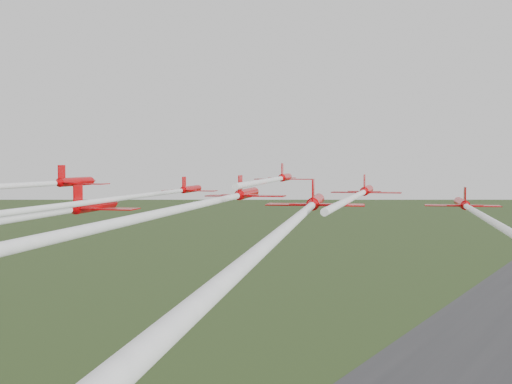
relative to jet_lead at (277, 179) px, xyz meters
The scene contains 9 objects.
runway 195.84m from the jet_lead, 90.19° to the left, with size 38.00×900.00×0.04m, color #333336.
jet_lead is the anchor object (origin of this frame).
jet_row2_left 23.09m from the jet_lead, 105.49° to the right, with size 26.32×64.91×2.46m.
jet_row2_right 17.95m from the jet_lead, 25.05° to the right, with size 17.48×46.17×2.84m.
jet_row3_left 37.81m from the jet_lead, 111.85° to the right, with size 25.73×58.99×2.85m.
jet_row3_mid 32.02m from the jet_lead, 71.89° to the right, with size 27.35×64.50×2.95m.
jet_row3_right 37.13m from the jet_lead, 28.41° to the right, with size 23.53×59.90×2.65m.
jet_row4_left 43.31m from the jet_lead, 89.42° to the right, with size 22.79×50.13×2.96m.
jet_row4_right 45.26m from the jet_lead, 57.80° to the right, with size 26.72×58.87×2.91m.
Camera 1 is at (47.35, -70.41, 54.70)m, focal length 45.00 mm.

